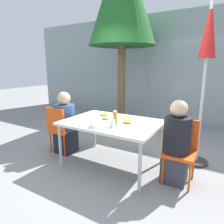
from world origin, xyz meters
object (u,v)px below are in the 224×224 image
(chair_left, at_px, (60,127))
(closed_umbrella, at_px, (207,50))
(person_left, at_px, (65,125))
(chair_right, at_px, (181,146))
(salad_bowl, at_px, (94,125))
(bottle, at_px, (115,118))
(person_right, at_px, (176,145))
(drinking_cup, at_px, (112,124))

(chair_left, height_order, closed_umbrella, closed_umbrella)
(person_left, distance_m, chair_right, 2.01)
(salad_bowl, bearing_deg, bottle, 51.48)
(person_right, xyz_separation_m, closed_umbrella, (0.18, 0.72, 1.25))
(person_left, distance_m, salad_bowl, 1.02)
(person_left, bearing_deg, chair_left, -121.86)
(person_left, bearing_deg, closed_umbrella, 18.87)
(chair_right, bearing_deg, bottle, 13.84)
(person_right, distance_m, bottle, 0.91)
(chair_right, bearing_deg, salad_bowl, 22.62)
(closed_umbrella, bearing_deg, person_right, -104.39)
(person_right, height_order, drinking_cup, person_right)
(bottle, distance_m, drinking_cup, 0.15)
(chair_right, relative_size, salad_bowl, 5.48)
(chair_left, bearing_deg, closed_umbrella, 20.33)
(person_left, bearing_deg, bottle, -7.15)
(chair_left, xyz_separation_m, person_left, (0.05, 0.08, 0.03))
(closed_umbrella, xyz_separation_m, drinking_cup, (-1.00, -1.02, -1.01))
(salad_bowl, bearing_deg, person_left, 157.89)
(salad_bowl, bearing_deg, chair_left, 163.19)
(person_right, bearing_deg, salad_bowl, 19.80)
(chair_right, bearing_deg, person_right, 58.14)
(person_right, relative_size, salad_bowl, 7.31)
(closed_umbrella, xyz_separation_m, bottle, (-1.03, -0.88, -0.96))
(closed_umbrella, height_order, drinking_cup, closed_umbrella)
(person_left, relative_size, person_right, 0.98)
(chair_left, xyz_separation_m, chair_right, (2.06, 0.20, 0.00))
(person_left, distance_m, closed_umbrella, 2.60)
(closed_umbrella, distance_m, drinking_cup, 1.74)
(closed_umbrella, relative_size, salad_bowl, 15.89)
(person_left, xyz_separation_m, bottle, (1.11, -0.13, 0.30))
(chair_left, distance_m, person_left, 0.10)
(person_right, bearing_deg, person_left, -0.59)
(person_left, height_order, drinking_cup, person_left)
(chair_left, distance_m, salad_bowl, 1.04)
(person_left, relative_size, salad_bowl, 7.20)
(person_left, bearing_deg, person_right, 0.59)
(chair_left, bearing_deg, person_left, 58.14)
(bottle, height_order, drinking_cup, bottle)
(person_right, bearing_deg, bottle, 9.45)
(person_left, bearing_deg, chair_right, 2.89)
(drinking_cup, bearing_deg, salad_bowl, -154.40)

